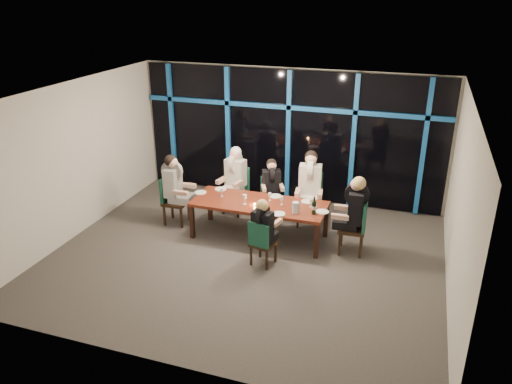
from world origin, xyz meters
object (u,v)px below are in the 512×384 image
Objects in this scene: chair_near_mid at (261,241)px; wine_bottle at (314,207)px; chair_far_right at (310,196)px; diner_far_left at (235,171)px; dining_table at (259,206)px; diner_end_right at (354,204)px; diner_far_right at (310,178)px; diner_near_mid at (264,222)px; chair_end_right at (357,225)px; diner_end_left at (174,180)px; chair_far_left at (237,187)px; chair_far_mid at (271,195)px; diner_far_mid at (272,181)px; water_pitcher at (295,208)px; chair_end_left at (172,197)px.

wine_bottle is at bearing -119.16° from chair_near_mid.
diner_far_left is (-1.64, -0.04, 0.37)m from chair_far_right.
diner_end_right is (1.81, -0.01, 0.30)m from dining_table.
diner_far_right is at bearing -90.18° from chair_near_mid.
diner_near_mid is (0.02, 0.07, 0.35)m from chair_near_mid.
chair_near_mid is at bearing -69.91° from dining_table.
diner_end_left is at bearing -94.18° from chair_end_right.
dining_table is 2.55× the size of chair_far_left.
diner_far_right reaches higher than chair_far_left.
diner_far_left is at bearing -50.58° from diner_end_left.
diner_far_right is at bearing -74.98° from diner_end_left.
chair_far_left is at bearing 151.62° from chair_far_mid.
diner_end_right reaches higher than chair_far_right.
diner_far_right is at bearing 5.77° from chair_far_left.
chair_far_left is 0.88m from diner_far_mid.
diner_end_right is (2.65, -1.04, 0.41)m from chair_far_left.
chair_far_mid is at bearing 172.25° from chair_far_right.
diner_end_left reaches higher than diner_far_mid.
water_pitcher is (1.64, -1.19, -0.11)m from diner_far_left.
diner_far_left reaches higher than chair_near_mid.
water_pitcher is at bearing -27.55° from chair_far_left.
chair_end_left is at bearing -178.49° from chair_far_mid.
wine_bottle is (0.72, 0.77, 0.05)m from diner_near_mid.
chair_end_right is 1.04× the size of diner_end_left.
water_pitcher is at bearing -98.73° from diner_far_right.
diner_far_mid is (1.91, 0.84, 0.30)m from chair_end_left.
diner_end_left is (-2.22, 1.08, 0.49)m from chair_near_mid.
chair_end_right is at bearing 12.09° from wine_bottle.
diner_end_right is (1.86, -0.98, 0.48)m from chair_far_mid.
chair_end_left is 1.03× the size of diner_end_left.
chair_end_left is 2.75m from water_pitcher.
wine_bottle is at bearing -20.92° from chair_far_left.
diner_end_left is at bearing 178.01° from dining_table.
chair_near_mid is 0.87× the size of diner_far_left.
chair_far_right is 2.80m from diner_end_left.
chair_far_mid is 1.05× the size of chair_near_mid.
chair_far_right is 0.85m from diner_far_mid.
chair_end_right is 4.66× the size of water_pitcher.
water_pitcher is (0.84, -1.22, 0.36)m from chair_far_mid.
chair_far_mid is at bearing 90.00° from diner_far_mid.
chair_near_mid is at bearing -102.18° from chair_far_mid.
wine_bottle is (0.32, -1.06, -0.15)m from diner_far_right.
wine_bottle is (-0.79, -0.17, 0.31)m from chair_end_right.
chair_far_mid is 2.03m from chair_near_mid.
chair_far_left is 2.38m from chair_near_mid.
chair_far_mid is at bearing 166.09° from diner_far_right.
chair_far_left is 1.00× the size of chair_end_left.
chair_far_right is 1.48m from diner_end_right.
chair_end_left is 1.44m from diner_far_left.
water_pitcher is (0.78, -0.25, 0.18)m from dining_table.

